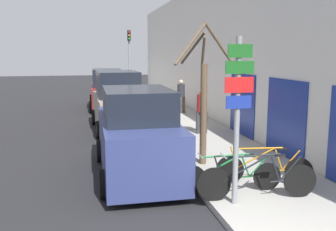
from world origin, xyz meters
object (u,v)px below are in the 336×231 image
(bicycle_1, at_px, (230,175))
(parked_car_0, at_px, (137,136))
(signpost, at_px, (237,113))
(parked_car_1, at_px, (117,104))
(bicycle_0, at_px, (258,180))
(pedestrian_far, at_px, (181,94))
(traffic_light, at_px, (129,55))
(pedestrian_near, at_px, (202,108))
(street_tree, at_px, (203,99))
(parked_car_2, at_px, (107,91))
(bicycle_2, at_px, (264,168))

(bicycle_1, distance_m, parked_car_0, 2.69)
(signpost, xyz_separation_m, parked_car_1, (-1.59, 8.47, -0.89))
(signpost, distance_m, bicycle_1, 1.60)
(signpost, bearing_deg, bicycle_0, 12.72)
(signpost, distance_m, pedestrian_far, 11.62)
(pedestrian_far, distance_m, traffic_light, 6.35)
(pedestrian_near, relative_size, pedestrian_far, 1.01)
(pedestrian_far, bearing_deg, street_tree, 75.17)
(parked_car_1, distance_m, street_tree, 6.01)
(pedestrian_near, height_order, pedestrian_far, pedestrian_near)
(pedestrian_far, height_order, traffic_light, traffic_light)
(pedestrian_far, bearing_deg, parked_car_2, -47.30)
(parked_car_1, relative_size, street_tree, 1.24)
(bicycle_1, bearing_deg, traffic_light, 6.67)
(bicycle_2, distance_m, parked_car_2, 14.06)
(parked_car_0, distance_m, pedestrian_near, 4.87)
(bicycle_2, height_order, pedestrian_near, pedestrian_near)
(pedestrian_near, xyz_separation_m, pedestrian_far, (0.48, 4.94, -0.01))
(parked_car_2, bearing_deg, parked_car_0, -88.68)
(bicycle_0, distance_m, traffic_light, 17.25)
(bicycle_0, bearing_deg, parked_car_1, 20.29)
(street_tree, bearing_deg, pedestrian_near, 72.69)
(pedestrian_near, relative_size, street_tree, 0.45)
(parked_car_2, relative_size, traffic_light, 1.05)
(signpost, xyz_separation_m, pedestrian_near, (1.36, 6.50, -0.86))
(bicycle_1, xyz_separation_m, pedestrian_near, (1.21, 5.87, 0.60))
(signpost, xyz_separation_m, parked_car_2, (-1.64, 14.71, -0.96))
(bicycle_0, relative_size, parked_car_2, 0.53)
(pedestrian_far, relative_size, traffic_light, 0.37)
(signpost, xyz_separation_m, pedestrian_far, (1.84, 11.44, -0.87))
(traffic_light, bearing_deg, pedestrian_near, -82.42)
(bicycle_0, distance_m, pedestrian_near, 6.46)
(pedestrian_near, distance_m, traffic_light, 10.95)
(parked_car_0, bearing_deg, pedestrian_near, 53.32)
(pedestrian_near, bearing_deg, signpost, 77.34)
(bicycle_2, xyz_separation_m, parked_car_0, (-2.68, 1.70, 0.51))
(bicycle_1, relative_size, pedestrian_near, 1.35)
(pedestrian_far, distance_m, street_tree, 8.83)
(parked_car_0, bearing_deg, pedestrian_far, 69.36)
(bicycle_1, distance_m, traffic_light, 16.74)
(bicycle_2, xyz_separation_m, parked_car_2, (-2.74, 13.78, 0.49))
(bicycle_2, bearing_deg, signpost, 148.12)
(bicycle_2, distance_m, street_tree, 2.49)
(bicycle_2, height_order, parked_car_0, parked_car_0)
(bicycle_1, height_order, pedestrian_far, pedestrian_far)
(bicycle_0, bearing_deg, pedestrian_far, -0.56)
(bicycle_0, relative_size, bicycle_2, 1.21)
(parked_car_0, xyz_separation_m, parked_car_2, (-0.06, 12.08, -0.02))
(parked_car_0, distance_m, street_tree, 2.00)
(signpost, xyz_separation_m, bicycle_1, (0.15, 0.63, -1.46))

